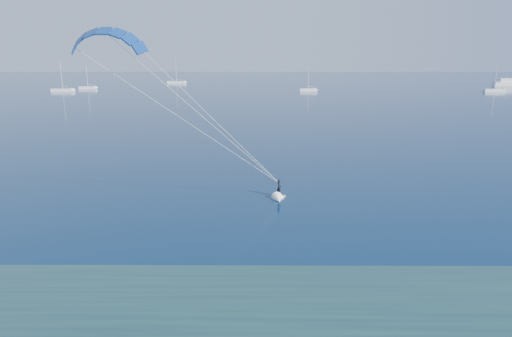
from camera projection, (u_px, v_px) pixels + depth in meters
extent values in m
cube|color=yellow|center=(279.00, 196.00, 45.48)|extent=(1.33, 0.43, 0.08)
imported|color=black|center=(279.00, 188.00, 45.27)|extent=(0.47, 0.65, 1.64)
cone|color=white|center=(278.00, 199.00, 44.20)|extent=(1.31, 1.74, 1.10)
cube|color=silver|center=(507.00, 84.00, 223.13)|extent=(13.16, 3.51, 1.93)
cube|color=silver|center=(506.00, 80.00, 222.70)|extent=(6.14, 2.81, 1.76)
cylinder|color=silver|center=(506.00, 76.00, 222.25)|extent=(0.16, 0.16, 2.00)
cube|color=silver|center=(63.00, 90.00, 185.54)|extent=(9.09, 2.40, 1.20)
cylinder|color=silver|center=(61.00, 75.00, 184.08)|extent=(0.18, 0.18, 11.11)
cylinder|color=silver|center=(65.00, 87.00, 185.20)|extent=(2.60, 0.12, 0.12)
cube|color=silver|center=(88.00, 88.00, 200.13)|extent=(7.41, 2.40, 1.20)
cylinder|color=silver|center=(87.00, 76.00, 198.90)|extent=(0.18, 0.18, 9.15)
cylinder|color=silver|center=(90.00, 85.00, 199.79)|extent=(2.60, 0.12, 0.12)
cube|color=silver|center=(176.00, 82.00, 245.13)|extent=(9.89, 2.40, 1.20)
cylinder|color=silver|center=(176.00, 70.00, 243.58)|extent=(0.18, 0.18, 11.97)
cylinder|color=silver|center=(179.00, 80.00, 244.80)|extent=(2.60, 0.12, 0.12)
cube|color=silver|center=(308.00, 90.00, 186.80)|extent=(6.81, 2.40, 1.20)
cylinder|color=silver|center=(308.00, 78.00, 185.65)|extent=(0.18, 0.18, 8.51)
cylinder|color=silver|center=(311.00, 87.00, 186.46)|extent=(2.60, 0.12, 0.12)
cube|color=silver|center=(494.00, 90.00, 183.97)|extent=(8.26, 2.40, 1.20)
cylinder|color=silver|center=(496.00, 76.00, 182.63)|extent=(0.18, 0.18, 10.06)
cylinder|color=silver|center=(498.00, 87.00, 183.63)|extent=(2.60, 0.12, 0.12)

